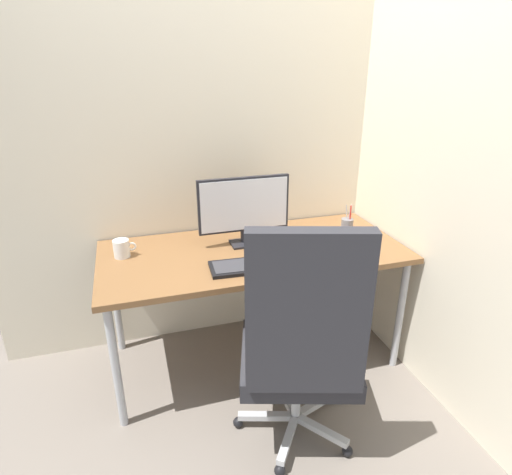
{
  "coord_description": "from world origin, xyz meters",
  "views": [
    {
      "loc": [
        -0.6,
        -2.03,
        1.66
      ],
      "look_at": [
        -0.01,
        -0.07,
        0.8
      ],
      "focal_mm": 30.16,
      "sensor_mm": 36.0,
      "label": 1
    }
  ],
  "objects_px": {
    "pen_holder": "(347,225)",
    "coffee_mug": "(122,248)",
    "mouse": "(311,249)",
    "monitor": "(244,207)",
    "office_chair": "(302,344)",
    "notebook": "(347,250)",
    "keyboard": "(254,265)"
  },
  "relations": [
    {
      "from": "office_chair",
      "to": "mouse",
      "type": "height_order",
      "value": "office_chair"
    },
    {
      "from": "office_chair",
      "to": "pen_holder",
      "type": "height_order",
      "value": "office_chair"
    },
    {
      "from": "office_chair",
      "to": "monitor",
      "type": "bearing_deg",
      "value": 92.14
    },
    {
      "from": "keyboard",
      "to": "coffee_mug",
      "type": "relative_size",
      "value": 3.82
    },
    {
      "from": "mouse",
      "to": "pen_holder",
      "type": "relative_size",
      "value": 0.53
    },
    {
      "from": "pen_holder",
      "to": "coffee_mug",
      "type": "height_order",
      "value": "pen_holder"
    },
    {
      "from": "office_chair",
      "to": "pen_holder",
      "type": "distance_m",
      "value": 0.99
    },
    {
      "from": "mouse",
      "to": "pen_holder",
      "type": "distance_m",
      "value": 0.39
    },
    {
      "from": "keyboard",
      "to": "notebook",
      "type": "xyz_separation_m",
      "value": [
        0.53,
        0.03,
        0.0
      ]
    },
    {
      "from": "office_chair",
      "to": "pen_holder",
      "type": "xyz_separation_m",
      "value": [
        0.6,
        0.77,
        0.18
      ]
    },
    {
      "from": "office_chair",
      "to": "keyboard",
      "type": "distance_m",
      "value": 0.5
    },
    {
      "from": "coffee_mug",
      "to": "office_chair",
      "type": "bearing_deg",
      "value": -49.33
    },
    {
      "from": "keyboard",
      "to": "pen_holder",
      "type": "height_order",
      "value": "pen_holder"
    },
    {
      "from": "monitor",
      "to": "mouse",
      "type": "xyz_separation_m",
      "value": [
        0.31,
        -0.22,
        -0.19
      ]
    },
    {
      "from": "monitor",
      "to": "mouse",
      "type": "distance_m",
      "value": 0.43
    },
    {
      "from": "notebook",
      "to": "mouse",
      "type": "bearing_deg",
      "value": 148.03
    },
    {
      "from": "pen_holder",
      "to": "coffee_mug",
      "type": "bearing_deg",
      "value": 178.75
    },
    {
      "from": "monitor",
      "to": "notebook",
      "type": "bearing_deg",
      "value": -28.45
    },
    {
      "from": "monitor",
      "to": "keyboard",
      "type": "bearing_deg",
      "value": -96.17
    },
    {
      "from": "keyboard",
      "to": "pen_holder",
      "type": "distance_m",
      "value": 0.72
    },
    {
      "from": "coffee_mug",
      "to": "monitor",
      "type": "bearing_deg",
      "value": -1.73
    },
    {
      "from": "mouse",
      "to": "monitor",
      "type": "bearing_deg",
      "value": 163.69
    },
    {
      "from": "office_chair",
      "to": "monitor",
      "type": "height_order",
      "value": "office_chair"
    },
    {
      "from": "notebook",
      "to": "keyboard",
      "type": "bearing_deg",
      "value": 165.14
    },
    {
      "from": "mouse",
      "to": "notebook",
      "type": "distance_m",
      "value": 0.19
    },
    {
      "from": "monitor",
      "to": "mouse",
      "type": "height_order",
      "value": "monitor"
    },
    {
      "from": "monitor",
      "to": "notebook",
      "type": "xyz_separation_m",
      "value": [
        0.49,
        -0.27,
        -0.2
      ]
    },
    {
      "from": "mouse",
      "to": "notebook",
      "type": "relative_size",
      "value": 0.4
    },
    {
      "from": "office_chair",
      "to": "keyboard",
      "type": "bearing_deg",
      "value": 97.26
    },
    {
      "from": "monitor",
      "to": "coffee_mug",
      "type": "height_order",
      "value": "monitor"
    },
    {
      "from": "mouse",
      "to": "coffee_mug",
      "type": "relative_size",
      "value": 0.77
    },
    {
      "from": "office_chair",
      "to": "keyboard",
      "type": "xyz_separation_m",
      "value": [
        -0.06,
        0.48,
        0.14
      ]
    }
  ]
}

